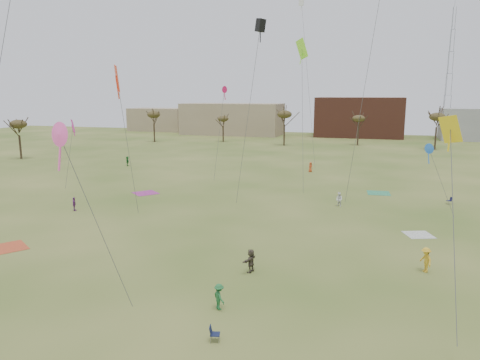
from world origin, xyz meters
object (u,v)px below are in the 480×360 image
(camp_chair_center, at_px, (215,337))
(radio_tower, at_px, (449,73))
(camp_chair_right, at_px, (449,202))
(flyer_near_center, at_px, (219,297))

(camp_chair_center, bearing_deg, radio_tower, -26.04)
(camp_chair_right, bearing_deg, flyer_near_center, -45.64)
(camp_chair_center, bearing_deg, camp_chair_right, -38.16)
(flyer_near_center, xyz_separation_m, radio_tower, (27.22, 126.11, 18.39))
(flyer_near_center, height_order, camp_chair_right, flyer_near_center)
(camp_chair_center, height_order, camp_chair_right, same)
(camp_chair_right, height_order, radio_tower, radio_tower)
(flyer_near_center, relative_size, radio_tower, 0.04)
(flyer_near_center, xyz_separation_m, camp_chair_right, (17.07, 33.34, -0.55))
(flyer_near_center, relative_size, camp_chair_center, 1.87)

